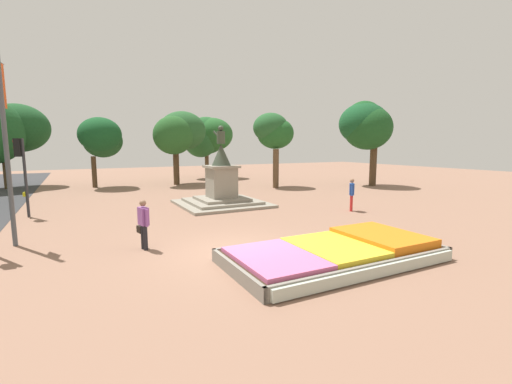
% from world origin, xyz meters
% --- Properties ---
extents(ground_plane, '(88.02, 88.02, 0.00)m').
position_xyz_m(ground_plane, '(0.00, 0.00, 0.00)').
color(ground_plane, '#8C6651').
extents(flower_planter, '(6.11, 3.18, 0.57)m').
position_xyz_m(flower_planter, '(2.28, -2.06, 0.23)').
color(flower_planter, '#38281C').
rests_on(flower_planter, ground_plane).
extents(statue_monument, '(4.52, 4.52, 4.28)m').
position_xyz_m(statue_monument, '(2.84, 7.97, 0.90)').
color(statue_monument, gray).
rests_on(statue_monument, ground_plane).
extents(traffic_light_far_corner, '(0.42, 0.31, 3.53)m').
position_xyz_m(traffic_light_far_corner, '(-6.24, 9.04, 2.44)').
color(traffic_light_far_corner, '#2D2D33').
rests_on(traffic_light_far_corner, ground_plane).
extents(banner_pole, '(0.15, 0.59, 6.41)m').
position_xyz_m(banner_pole, '(-6.00, 3.92, 3.35)').
color(banner_pole, '#4C5156').
rests_on(banner_pole, ground_plane).
extents(pedestrian_with_handbag, '(0.31, 0.72, 1.57)m').
position_xyz_m(pedestrian_with_handbag, '(-2.37, 1.56, 0.87)').
color(pedestrian_with_handbag, black).
rests_on(pedestrian_with_handbag, ground_plane).
extents(pedestrian_near_planter, '(0.41, 0.46, 1.62)m').
position_xyz_m(pedestrian_near_planter, '(7.84, 3.33, 0.93)').
color(pedestrian_near_planter, red).
rests_on(pedestrian_near_planter, ground_plane).
extents(park_tree_far_left, '(4.56, 4.53, 6.05)m').
position_xyz_m(park_tree_far_left, '(3.67, 19.07, 4.32)').
color(park_tree_far_left, '#4C3823').
rests_on(park_tree_far_left, ground_plane).
extents(park_tree_behind_statue, '(4.89, 3.91, 6.04)m').
position_xyz_m(park_tree_behind_statue, '(7.56, 23.19, 4.11)').
color(park_tree_behind_statue, brown).
rests_on(park_tree_behind_statue, ground_plane).
extents(park_tree_far_right, '(3.17, 3.00, 5.71)m').
position_xyz_m(park_tree_far_right, '(9.55, 13.81, 4.31)').
color(park_tree_far_right, brown).
rests_on(park_tree_far_right, ground_plane).
extents(park_tree_mid_canopy, '(3.97, 4.17, 6.75)m').
position_xyz_m(park_tree_mid_canopy, '(16.50, 11.15, 4.84)').
color(park_tree_mid_canopy, '#4C3823').
rests_on(park_tree_mid_canopy, ground_plane).
extents(park_tree_distant, '(3.22, 3.76, 5.33)m').
position_xyz_m(park_tree_distant, '(-2.26, 19.54, 3.82)').
color(park_tree_distant, '#4C3823').
rests_on(park_tree_distant, ground_plane).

